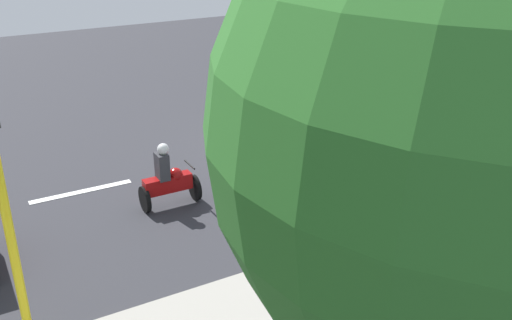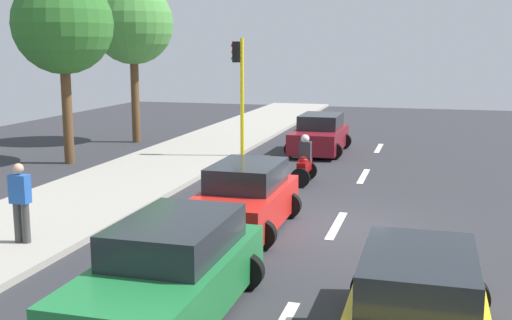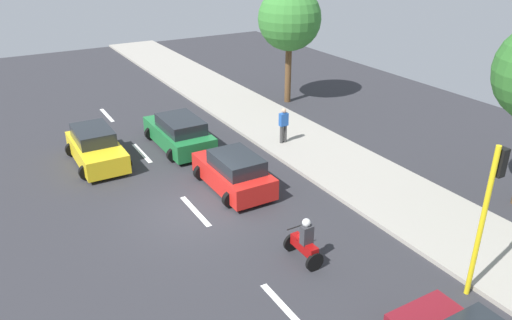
# 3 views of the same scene
# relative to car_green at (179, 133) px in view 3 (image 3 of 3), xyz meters

# --- Properties ---
(ground_plane) EXTENTS (40.00, 60.00, 0.10)m
(ground_plane) POSITION_rel_car_green_xyz_m (-1.79, -5.80, -0.76)
(ground_plane) COLOR #2D2D33
(sidewalk) EXTENTS (4.00, 60.00, 0.15)m
(sidewalk) POSITION_rel_car_green_xyz_m (5.21, -5.80, -0.64)
(sidewalk) COLOR #9E998E
(sidewalk) RESTS_ON ground
(lane_stripe_north) EXTENTS (0.20, 2.40, 0.01)m
(lane_stripe_north) POSITION_rel_car_green_xyz_m (-1.79, -11.80, -0.71)
(lane_stripe_north) COLOR white
(lane_stripe_north) RESTS_ON ground
(lane_stripe_mid) EXTENTS (0.20, 2.40, 0.01)m
(lane_stripe_mid) POSITION_rel_car_green_xyz_m (-1.79, -5.80, -0.71)
(lane_stripe_mid) COLOR white
(lane_stripe_mid) RESTS_ON ground
(lane_stripe_south) EXTENTS (0.20, 2.40, 0.01)m
(lane_stripe_south) POSITION_rel_car_green_xyz_m (-1.79, 0.20, -0.71)
(lane_stripe_south) COLOR white
(lane_stripe_south) RESTS_ON ground
(lane_stripe_far_south) EXTENTS (0.20, 2.40, 0.01)m
(lane_stripe_far_south) POSITION_rel_car_green_xyz_m (-1.79, 6.20, -0.71)
(lane_stripe_far_south) COLOR white
(lane_stripe_far_south) RESTS_ON ground
(car_green) EXTENTS (2.32, 4.46, 1.52)m
(car_green) POSITION_rel_car_green_xyz_m (0.00, 0.00, 0.00)
(car_green) COLOR #1E7238
(car_green) RESTS_ON ground
(car_yellow_cab) EXTENTS (2.18, 4.07, 1.52)m
(car_yellow_cab) POSITION_rel_car_green_xyz_m (-3.79, 0.20, -0.00)
(car_yellow_cab) COLOR yellow
(car_yellow_cab) RESTS_ON ground
(car_red) EXTENTS (2.19, 3.91, 1.52)m
(car_red) POSITION_rel_car_green_xyz_m (0.25, -4.95, -0.00)
(car_red) COLOR red
(car_red) RESTS_ON ground
(motorcycle) EXTENTS (0.60, 1.30, 1.53)m
(motorcycle) POSITION_rel_car_green_xyz_m (-0.12, -10.21, -0.07)
(motorcycle) COLOR black
(motorcycle) RESTS_ON ground
(pedestrian_near_signal) EXTENTS (0.40, 0.24, 1.69)m
(pedestrian_near_signal) POSITION_rel_car_green_xyz_m (4.31, -2.26, 0.35)
(pedestrian_near_signal) COLOR #3F3F3F
(pedestrian_near_signal) RESTS_ON sidewalk
(traffic_light_corner) EXTENTS (0.49, 0.24, 4.50)m
(traffic_light_corner) POSITION_rel_car_green_xyz_m (3.05, -13.77, 2.22)
(traffic_light_corner) COLOR yellow
(traffic_light_corner) RESTS_ON ground
(street_tree_center) EXTENTS (3.55, 3.55, 6.60)m
(street_tree_center) POSITION_rel_car_green_xyz_m (8.19, 3.23, 4.08)
(street_tree_center) COLOR brown
(street_tree_center) RESTS_ON ground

